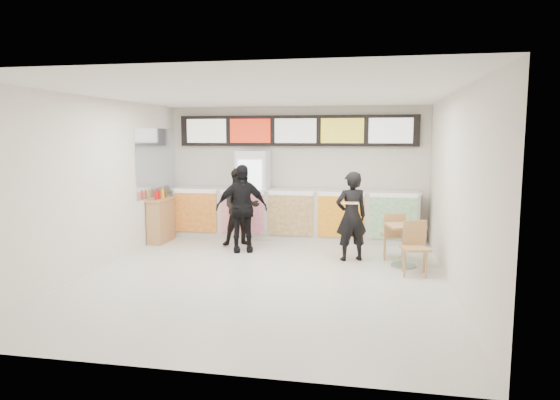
% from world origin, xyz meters
% --- Properties ---
extents(floor, '(7.00, 7.00, 0.00)m').
position_xyz_m(floor, '(0.00, 0.00, 0.00)').
color(floor, beige).
rests_on(floor, ground).
extents(ceiling, '(7.00, 7.00, 0.00)m').
position_xyz_m(ceiling, '(0.00, 0.00, 3.00)').
color(ceiling, white).
rests_on(ceiling, wall_back).
extents(wall_back, '(6.00, 0.00, 6.00)m').
position_xyz_m(wall_back, '(0.00, 3.50, 1.50)').
color(wall_back, silver).
rests_on(wall_back, floor).
extents(wall_left, '(0.00, 7.00, 7.00)m').
position_xyz_m(wall_left, '(-3.00, 0.00, 1.50)').
color(wall_left, silver).
rests_on(wall_left, floor).
extents(wall_right, '(0.00, 7.00, 7.00)m').
position_xyz_m(wall_right, '(3.00, 0.00, 1.50)').
color(wall_right, silver).
rests_on(wall_right, floor).
extents(service_counter, '(5.56, 0.77, 1.14)m').
position_xyz_m(service_counter, '(0.00, 3.09, 0.57)').
color(service_counter, silver).
rests_on(service_counter, floor).
extents(menu_board, '(5.50, 0.14, 0.70)m').
position_xyz_m(menu_board, '(0.00, 3.41, 2.45)').
color(menu_board, black).
rests_on(menu_board, wall_back).
extents(drinks_fridge, '(0.70, 0.67, 2.00)m').
position_xyz_m(drinks_fridge, '(-0.93, 3.11, 1.00)').
color(drinks_fridge, white).
rests_on(drinks_fridge, floor).
extents(mirror_panel, '(0.01, 2.00, 1.50)m').
position_xyz_m(mirror_panel, '(-2.99, 2.45, 1.75)').
color(mirror_panel, '#B2B7BF').
rests_on(mirror_panel, wall_left).
extents(customer_main, '(0.72, 0.61, 1.68)m').
position_xyz_m(customer_main, '(1.38, 1.34, 0.84)').
color(customer_main, black).
rests_on(customer_main, floor).
extents(customer_left, '(0.98, 0.87, 1.66)m').
position_xyz_m(customer_left, '(-0.98, 2.17, 0.83)').
color(customer_left, black).
rests_on(customer_left, floor).
extents(customer_mid, '(1.12, 0.74, 1.77)m').
position_xyz_m(customer_mid, '(-0.83, 1.68, 0.88)').
color(customer_mid, black).
rests_on(customer_mid, floor).
extents(pizza_slice, '(0.36, 0.36, 0.02)m').
position_xyz_m(pizza_slice, '(1.38, 0.89, 1.16)').
color(pizza_slice, beige).
rests_on(pizza_slice, customer_main).
extents(cafe_table, '(0.83, 1.60, 0.90)m').
position_xyz_m(cafe_table, '(2.34, 1.05, 0.53)').
color(cafe_table, tan).
rests_on(cafe_table, floor).
extents(condiment_ledge, '(0.35, 0.86, 1.15)m').
position_xyz_m(condiment_ledge, '(-2.82, 2.23, 0.49)').
color(condiment_ledge, tan).
rests_on(condiment_ledge, floor).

